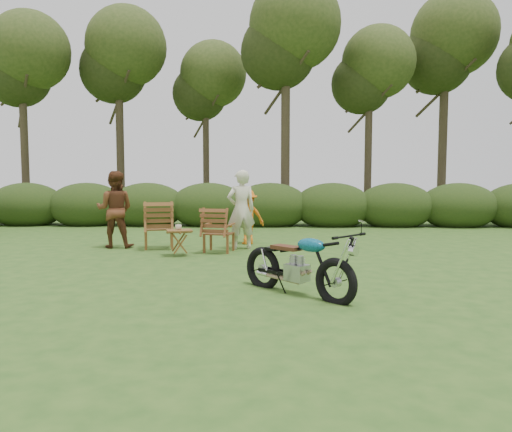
{
  "coord_description": "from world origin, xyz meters",
  "views": [
    {
      "loc": [
        0.09,
        -7.05,
        1.64
      ],
      "look_at": [
        -0.22,
        1.91,
        0.9
      ],
      "focal_mm": 35.0,
      "sensor_mm": 36.0,
      "label": 1
    }
  ],
  "objects_px": {
    "lawn_chair_right": "(219,252)",
    "adult_a": "(241,249)",
    "motorcycle": "(297,294)",
    "side_table": "(179,243)",
    "child": "(247,244)",
    "lawn_chair_left": "(159,248)",
    "cup": "(178,227)",
    "adult_b": "(116,247)"
  },
  "relations": [
    {
      "from": "lawn_chair_right",
      "to": "cup",
      "type": "height_order",
      "value": "cup"
    },
    {
      "from": "adult_b",
      "to": "child",
      "type": "xyz_separation_m",
      "value": [
        2.95,
        0.69,
        0.0
      ]
    },
    {
      "from": "cup",
      "to": "lawn_chair_left",
      "type": "bearing_deg",
      "value": 122.61
    },
    {
      "from": "lawn_chair_left",
      "to": "adult_a",
      "type": "distance_m",
      "value": 1.85
    },
    {
      "from": "lawn_chair_right",
      "to": "child",
      "type": "xyz_separation_m",
      "value": [
        0.54,
        1.26,
        0.0
      ]
    },
    {
      "from": "lawn_chair_right",
      "to": "lawn_chair_left",
      "type": "height_order",
      "value": "lawn_chair_left"
    },
    {
      "from": "adult_a",
      "to": "child",
      "type": "height_order",
      "value": "adult_a"
    },
    {
      "from": "motorcycle",
      "to": "lawn_chair_left",
      "type": "bearing_deg",
      "value": 168.14
    },
    {
      "from": "lawn_chair_left",
      "to": "cup",
      "type": "xyz_separation_m",
      "value": [
        0.64,
        -0.99,
        0.58
      ]
    },
    {
      "from": "cup",
      "to": "child",
      "type": "distance_m",
      "value": 2.27
    },
    {
      "from": "lawn_chair_right",
      "to": "side_table",
      "type": "xyz_separation_m",
      "value": [
        -0.74,
        -0.55,
        0.27
      ]
    },
    {
      "from": "lawn_chair_left",
      "to": "child",
      "type": "distance_m",
      "value": 2.09
    },
    {
      "from": "lawn_chair_right",
      "to": "adult_b",
      "type": "height_order",
      "value": "adult_b"
    },
    {
      "from": "adult_b",
      "to": "child",
      "type": "distance_m",
      "value": 3.03
    },
    {
      "from": "motorcycle",
      "to": "adult_b",
      "type": "bearing_deg",
      "value": 175.94
    },
    {
      "from": "motorcycle",
      "to": "lawn_chair_right",
      "type": "height_order",
      "value": "motorcycle"
    },
    {
      "from": "side_table",
      "to": "cup",
      "type": "height_order",
      "value": "cup"
    },
    {
      "from": "cup",
      "to": "adult_b",
      "type": "distance_m",
      "value": 2.05
    },
    {
      "from": "side_table",
      "to": "adult_a",
      "type": "distance_m",
      "value": 1.58
    },
    {
      "from": "lawn_chair_left",
      "to": "adult_a",
      "type": "relative_size",
      "value": 0.6
    },
    {
      "from": "side_table",
      "to": "adult_b",
      "type": "relative_size",
      "value": 0.31
    },
    {
      "from": "cup",
      "to": "adult_b",
      "type": "bearing_deg",
      "value": 146.83
    },
    {
      "from": "adult_b",
      "to": "lawn_chair_left",
      "type": "bearing_deg",
      "value": 172.42
    },
    {
      "from": "cup",
      "to": "adult_a",
      "type": "height_order",
      "value": "adult_a"
    },
    {
      "from": "adult_a",
      "to": "adult_b",
      "type": "xyz_separation_m",
      "value": [
        -2.86,
        0.12,
        0.0
      ]
    },
    {
      "from": "lawn_chair_right",
      "to": "adult_a",
      "type": "height_order",
      "value": "adult_a"
    },
    {
      "from": "cup",
      "to": "child",
      "type": "bearing_deg",
      "value": 53.35
    },
    {
      "from": "cup",
      "to": "adult_a",
      "type": "distance_m",
      "value": 1.65
    },
    {
      "from": "lawn_chair_right",
      "to": "adult_a",
      "type": "relative_size",
      "value": 0.54
    },
    {
      "from": "adult_a",
      "to": "adult_b",
      "type": "distance_m",
      "value": 2.86
    },
    {
      "from": "adult_b",
      "to": "cup",
      "type": "bearing_deg",
      "value": 143.79
    },
    {
      "from": "adult_a",
      "to": "child",
      "type": "relative_size",
      "value": 1.35
    },
    {
      "from": "child",
      "to": "lawn_chair_right",
      "type": "bearing_deg",
      "value": 45.44
    },
    {
      "from": "adult_a",
      "to": "adult_b",
      "type": "bearing_deg",
      "value": -22.38
    },
    {
      "from": "lawn_chair_left",
      "to": "side_table",
      "type": "xyz_separation_m",
      "value": [
        0.66,
        -1.04,
        0.27
      ]
    },
    {
      "from": "lawn_chair_right",
      "to": "adult_a",
      "type": "xyz_separation_m",
      "value": [
        0.45,
        0.45,
        0.0
      ]
    },
    {
      "from": "lawn_chair_right",
      "to": "child",
      "type": "distance_m",
      "value": 1.37
    },
    {
      "from": "motorcycle",
      "to": "lawn_chair_right",
      "type": "xyz_separation_m",
      "value": [
        -1.48,
        3.71,
        0.0
      ]
    },
    {
      "from": "motorcycle",
      "to": "lawn_chair_left",
      "type": "height_order",
      "value": "motorcycle"
    },
    {
      "from": "motorcycle",
      "to": "lawn_chair_right",
      "type": "distance_m",
      "value": 4.0
    },
    {
      "from": "lawn_chair_right",
      "to": "child",
      "type": "bearing_deg",
      "value": -101.53
    },
    {
      "from": "side_table",
      "to": "child",
      "type": "xyz_separation_m",
      "value": [
        1.29,
        1.81,
        -0.27
      ]
    }
  ]
}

